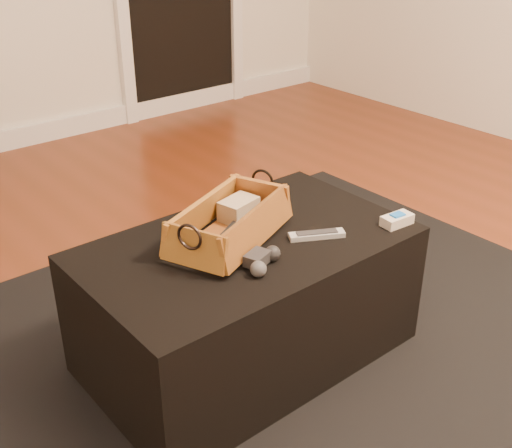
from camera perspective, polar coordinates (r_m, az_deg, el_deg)
floor at (r=2.05m, az=7.13°, el=-14.86°), size 5.00×5.50×0.01m
baseboard at (r=4.12m, az=-21.47°, el=6.90°), size 5.00×0.04×0.12m
area_rug at (r=2.14m, az=0.10°, el=-12.07°), size 2.60×2.00×0.01m
ottoman at (r=2.05m, az=-0.79°, el=-6.70°), size 1.00×0.60×0.42m
tv_remote at (r=1.91m, az=-2.24°, el=-1.09°), size 0.22×0.15×0.02m
cloth_bundle at (r=2.03m, az=-1.55°, el=1.35°), size 0.13×0.11×0.07m
wicker_basket at (r=1.92m, az=-2.36°, el=-0.08°), size 0.48×0.37×0.15m
game_controller at (r=1.79m, az=0.56°, el=-3.23°), size 0.15×0.11×0.05m
silver_remote at (r=1.96m, az=5.43°, el=-0.95°), size 0.17×0.12×0.02m
cream_gadget at (r=2.07m, az=12.43°, el=0.37°), size 0.11×0.06×0.04m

